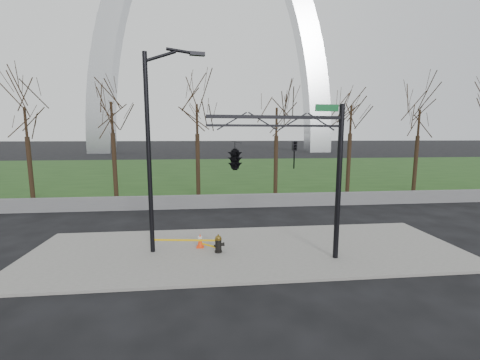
{
  "coord_description": "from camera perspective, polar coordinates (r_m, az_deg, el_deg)",
  "views": [
    {
      "loc": [
        -1.63,
        -12.44,
        4.87
      ],
      "look_at": [
        -0.12,
        2.0,
        2.76
      ],
      "focal_mm": 23.19,
      "sensor_mm": 36.0,
      "label": 1
    }
  ],
  "objects": [
    {
      "name": "street_light",
      "position": [
        12.78,
        -15.52,
        7.18
      ],
      "size": [
        2.37,
        0.62,
        8.21
      ],
      "rotation": [
        0.0,
        0.0,
        0.19
      ],
      "color": "black",
      "rests_on": "ground"
    },
    {
      "name": "ground",
      "position": [
        13.46,
        1.43,
        -12.94
      ],
      "size": [
        500.0,
        500.0,
        0.0
      ],
      "primitive_type": "plane",
      "color": "black",
      "rests_on": "ground"
    },
    {
      "name": "guardrail",
      "position": [
        20.98,
        -1.38,
        -3.89
      ],
      "size": [
        60.0,
        0.3,
        0.9
      ],
      "primitive_type": "cube",
      "color": "#59595B",
      "rests_on": "ground"
    },
    {
      "name": "fire_hydrant",
      "position": [
        12.98,
        -3.96,
        -11.66
      ],
      "size": [
        0.47,
        0.31,
        0.76
      ],
      "rotation": [
        0.0,
        0.0,
        0.17
      ],
      "color": "black",
      "rests_on": "sidewalk"
    },
    {
      "name": "gateway_arch",
      "position": [
        91.72,
        -5.18,
        25.79
      ],
      "size": [
        66.0,
        6.0,
        65.0
      ],
      "primitive_type": null,
      "color": "#B5B7BC",
      "rests_on": "ground"
    },
    {
      "name": "sidewalk",
      "position": [
        13.44,
        1.43,
        -12.74
      ],
      "size": [
        18.0,
        6.0,
        0.1
      ],
      "primitive_type": "cube",
      "color": "slate",
      "rests_on": "ground"
    },
    {
      "name": "tree_row",
      "position": [
        24.56,
        -0.51,
        6.87
      ],
      "size": [
        47.41,
        4.0,
        8.53
      ],
      "color": "black",
      "rests_on": "ground"
    },
    {
      "name": "traffic_signal_mast",
      "position": [
        11.05,
        2.97,
        4.51
      ],
      "size": [
        5.09,
        2.52,
        6.0
      ],
      "rotation": [
        0.0,
        0.0,
        0.08
      ],
      "color": "black",
      "rests_on": "ground"
    },
    {
      "name": "caution_tape",
      "position": [
        13.18,
        -8.86,
        -11.14
      ],
      "size": [
        2.7,
        0.66,
        0.4
      ],
      "color": "#DEAA0B",
      "rests_on": "ground"
    },
    {
      "name": "grass_strip",
      "position": [
        42.75,
        -3.74,
        1.76
      ],
      "size": [
        120.0,
        40.0,
        0.06
      ],
      "primitive_type": "cube",
      "color": "#1F3F17",
      "rests_on": "ground"
    },
    {
      "name": "traffic_cone",
      "position": [
        13.62,
        -7.35,
        -10.95
      ],
      "size": [
        0.33,
        0.33,
        0.61
      ],
      "rotation": [
        0.0,
        0.0,
        -0.04
      ],
      "color": "#FC3B0D",
      "rests_on": "sidewalk"
    }
  ]
}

